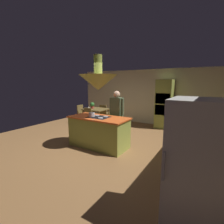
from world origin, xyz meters
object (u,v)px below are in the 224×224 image
at_px(person_at_island, 117,113).
at_px(chair_facing_island, 86,117).
at_px(canister_tea, 208,122).
at_px(cooking_pot_on_cooktop, 92,115).
at_px(canister_sugar, 208,123).
at_px(microwave_on_counter, 210,114).
at_px(chair_by_back_wall, 104,112).
at_px(canister_flour, 208,125).
at_px(dining_table, 96,111).
at_px(refrigerator, 197,167).
at_px(oven_tower, 164,104).
at_px(kitchen_island, 99,132).
at_px(potted_plant_on_table, 92,105).
at_px(cup_on_table, 89,108).
at_px(chair_at_corner, 82,112).

height_order(person_at_island, chair_facing_island, person_at_island).
relative_size(chair_facing_island, canister_tea, 5.22).
bearing_deg(cooking_pot_on_cooktop, canister_sugar, 10.36).
bearing_deg(microwave_on_counter, cooking_pot_on_cooktop, -151.87).
xyz_separation_m(chair_by_back_wall, canister_flour, (4.54, -2.54, 0.51)).
bearing_deg(dining_table, refrigerator, -40.18).
height_order(oven_tower, canister_tea, oven_tower).
height_order(oven_tower, refrigerator, oven_tower).
relative_size(canister_flour, canister_sugar, 1.01).
relative_size(dining_table, chair_facing_island, 1.15).
distance_m(kitchen_island, potted_plant_on_table, 2.77).
relative_size(kitchen_island, microwave_on_counter, 3.96).
distance_m(person_at_island, microwave_on_counter, 2.74).
distance_m(dining_table, chair_by_back_wall, 0.69).
relative_size(potted_plant_on_table, cup_on_table, 3.33).
height_order(person_at_island, cooking_pot_on_cooktop, person_at_island).
bearing_deg(refrigerator, chair_at_corner, 144.75).
height_order(oven_tower, cup_on_table, oven_tower).
xyz_separation_m(cup_on_table, canister_tea, (4.78, -1.27, 0.20)).
bearing_deg(kitchen_island, canister_sugar, 8.38).
xyz_separation_m(potted_plant_on_table, canister_sugar, (4.69, -1.60, 0.08)).
height_order(person_at_island, microwave_on_counter, person_at_island).
relative_size(canister_tea, microwave_on_counter, 0.36).
distance_m(potted_plant_on_table, cooking_pot_on_cooktop, 2.73).
bearing_deg(chair_by_back_wall, kitchen_island, 121.47).
height_order(chair_at_corner, cooking_pot_on_cooktop, cooking_pot_on_cooktop).
relative_size(kitchen_island, canister_tea, 10.94).
height_order(person_at_island, canister_tea, person_at_island).
height_order(canister_sugar, microwave_on_counter, microwave_on_counter).
bearing_deg(potted_plant_on_table, oven_tower, 22.60).
bearing_deg(microwave_on_counter, potted_plant_on_table, 173.39).
distance_m(chair_at_corner, cooking_pot_on_cooktop, 3.33).
relative_size(chair_at_corner, cup_on_table, 9.67).
xyz_separation_m(person_at_island, chair_at_corner, (-2.79, 1.40, -0.46)).
xyz_separation_m(canister_sugar, cooking_pot_on_cooktop, (-3.00, -0.55, -0.01)).
xyz_separation_m(microwave_on_counter, cooking_pot_on_cooktop, (-3.00, -1.60, -0.06)).
bearing_deg(canister_sugar, potted_plant_on_table, 161.16).
distance_m(dining_table, cooking_pot_on_cooktop, 2.73).
height_order(person_at_island, canister_flour, person_at_island).
height_order(chair_at_corner, canister_sugar, canister_sugar).
bearing_deg(oven_tower, chair_by_back_wall, -170.55).
height_order(chair_by_back_wall, chair_at_corner, same).
xyz_separation_m(cup_on_table, canister_flour, (4.78, -1.63, 0.21)).
height_order(refrigerator, cup_on_table, refrigerator).
bearing_deg(chair_facing_island, oven_tower, 33.02).
xyz_separation_m(dining_table, cup_on_table, (-0.24, -0.23, 0.15)).
height_order(kitchen_island, chair_at_corner, kitchen_island).
distance_m(chair_facing_island, canister_sugar, 4.68).
xyz_separation_m(refrigerator, dining_table, (-4.50, 3.80, -0.22)).
xyz_separation_m(chair_by_back_wall, cup_on_table, (-0.24, -0.90, 0.30)).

